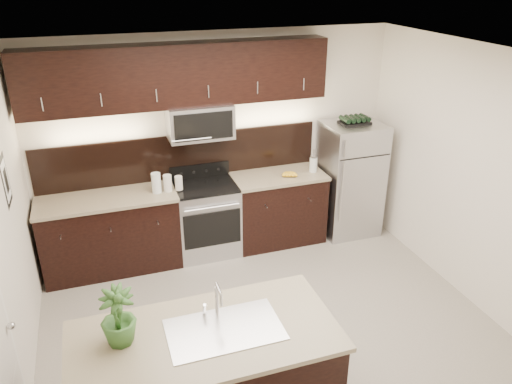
{
  "coord_description": "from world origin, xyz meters",
  "views": [
    {
      "loc": [
        -1.43,
        -3.78,
        3.4
      ],
      "look_at": [
        0.03,
        0.55,
        1.29
      ],
      "focal_mm": 35.0,
      "sensor_mm": 36.0,
      "label": 1
    }
  ],
  "objects": [
    {
      "name": "upper_fixtures",
      "position": [
        -0.43,
        1.84,
        2.14
      ],
      "size": [
        3.49,
        0.4,
        1.66
      ],
      "color": "black",
      "rests_on": "counter_run"
    },
    {
      "name": "room_walls",
      "position": [
        -0.11,
        -0.04,
        1.7
      ],
      "size": [
        4.52,
        4.02,
        2.71
      ],
      "color": "silver",
      "rests_on": "ground"
    },
    {
      "name": "french_press",
      "position": [
        1.17,
        1.64,
        1.05
      ],
      "size": [
        0.1,
        0.1,
        0.29
      ],
      "rotation": [
        0.0,
        0.0,
        0.43
      ],
      "color": "silver",
      "rests_on": "counter_run"
    },
    {
      "name": "wine_rack",
      "position": [
        1.71,
        1.63,
        1.57
      ],
      "size": [
        0.38,
        0.23,
        0.09
      ],
      "color": "black",
      "rests_on": "refrigerator"
    },
    {
      "name": "counter_run",
      "position": [
        -0.46,
        1.69,
        0.47
      ],
      "size": [
        3.51,
        0.65,
        0.94
      ],
      "color": "black",
      "rests_on": "ground"
    },
    {
      "name": "refrigerator",
      "position": [
        1.71,
        1.63,
        0.77
      ],
      "size": [
        0.74,
        0.67,
        1.53
      ],
      "primitive_type": "cube",
      "color": "#B2B2B7",
      "rests_on": "ground"
    },
    {
      "name": "plant",
      "position": [
        -1.46,
        -0.83,
        1.16
      ],
      "size": [
        0.26,
        0.26,
        0.44
      ],
      "primitive_type": "imported",
      "rotation": [
        0.0,
        0.0,
        0.04
      ],
      "color": "#305B24",
      "rests_on": "island"
    },
    {
      "name": "bananas",
      "position": [
        0.77,
        1.61,
        0.97
      ],
      "size": [
        0.24,
        0.21,
        0.06
      ],
      "primitive_type": "ellipsoid",
      "rotation": [
        0.0,
        0.0,
        -0.35
      ],
      "color": "gold",
      "rests_on": "counter_run"
    },
    {
      "name": "island",
      "position": [
        -0.87,
        -0.95,
        0.47
      ],
      "size": [
        1.96,
        0.96,
        0.94
      ],
      "color": "black",
      "rests_on": "ground"
    },
    {
      "name": "canisters",
      "position": [
        -0.74,
        1.64,
        1.05
      ],
      "size": [
        0.36,
        0.11,
        0.24
      ],
      "rotation": [
        0.0,
        0.0,
        -0.03
      ],
      "color": "silver",
      "rests_on": "counter_run"
    },
    {
      "name": "sink_faucet",
      "position": [
        -0.72,
        -0.94,
        0.96
      ],
      "size": [
        0.84,
        0.5,
        0.28
      ],
      "color": "silver",
      "rests_on": "island"
    },
    {
      "name": "ground",
      "position": [
        0.0,
        0.0,
        0.0
      ],
      "size": [
        4.5,
        4.5,
        0.0
      ],
      "primitive_type": "plane",
      "color": "gray",
      "rests_on": "ground"
    }
  ]
}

